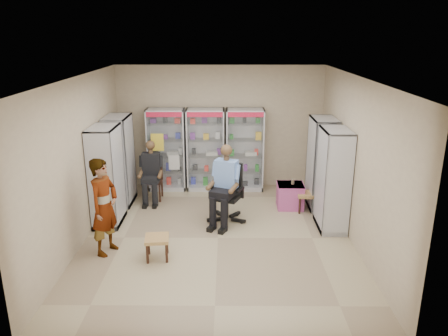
{
  "coord_description": "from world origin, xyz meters",
  "views": [
    {
      "loc": [
        0.17,
        -7.52,
        3.77
      ],
      "look_at": [
        0.11,
        0.7,
        1.17
      ],
      "focal_mm": 35.0,
      "sensor_mm": 36.0,
      "label": 1
    }
  ],
  "objects_px": {
    "pink_trunk": "(290,196)",
    "woven_stool_b": "(157,248)",
    "cabinet_right_near": "(333,180)",
    "cabinet_left_near": "(107,176)",
    "cabinet_back_mid": "(206,150)",
    "standing_man": "(104,207)",
    "cabinet_left_far": "(120,160)",
    "office_chair": "(227,193)",
    "cabinet_back_left": "(167,150)",
    "cabinet_back_right": "(245,150)",
    "cabinet_right_far": "(321,163)",
    "wooden_chair": "(153,180)",
    "seated_shopkeeper": "(227,187)",
    "woven_stool_a": "(306,202)"
  },
  "relations": [
    {
      "from": "seated_shopkeeper",
      "to": "woven_stool_a",
      "type": "height_order",
      "value": "seated_shopkeeper"
    },
    {
      "from": "cabinet_back_right",
      "to": "cabinet_left_near",
      "type": "bearing_deg",
      "value": -144.35
    },
    {
      "from": "cabinet_back_mid",
      "to": "cabinet_left_far",
      "type": "relative_size",
      "value": 1.0
    },
    {
      "from": "office_chair",
      "to": "pink_trunk",
      "type": "bearing_deg",
      "value": 50.19
    },
    {
      "from": "cabinet_back_mid",
      "to": "pink_trunk",
      "type": "relative_size",
      "value": 3.55
    },
    {
      "from": "cabinet_back_right",
      "to": "seated_shopkeeper",
      "type": "distance_m",
      "value": 2.05
    },
    {
      "from": "cabinet_left_far",
      "to": "cabinet_left_near",
      "type": "height_order",
      "value": "same"
    },
    {
      "from": "cabinet_back_mid",
      "to": "office_chair",
      "type": "xyz_separation_m",
      "value": [
        0.51,
        -1.93,
        -0.4
      ]
    },
    {
      "from": "pink_trunk",
      "to": "cabinet_back_mid",
      "type": "bearing_deg",
      "value": 147.9
    },
    {
      "from": "cabinet_right_near",
      "to": "wooden_chair",
      "type": "relative_size",
      "value": 2.13
    },
    {
      "from": "cabinet_left_far",
      "to": "cabinet_back_mid",
      "type": "bearing_deg",
      "value": 116.32
    },
    {
      "from": "seated_shopkeeper",
      "to": "woven_stool_a",
      "type": "xyz_separation_m",
      "value": [
        1.74,
        0.58,
        -0.56
      ]
    },
    {
      "from": "pink_trunk",
      "to": "woven_stool_a",
      "type": "bearing_deg",
      "value": -30.8
    },
    {
      "from": "cabinet_back_right",
      "to": "cabinet_back_mid",
      "type": "bearing_deg",
      "value": 180.0
    },
    {
      "from": "woven_stool_a",
      "to": "standing_man",
      "type": "distance_m",
      "value": 4.34
    },
    {
      "from": "cabinet_right_near",
      "to": "cabinet_left_near",
      "type": "bearing_deg",
      "value": 87.43
    },
    {
      "from": "cabinet_back_mid",
      "to": "standing_man",
      "type": "bearing_deg",
      "value": -115.95
    },
    {
      "from": "pink_trunk",
      "to": "cabinet_left_far",
      "type": "bearing_deg",
      "value": 175.88
    },
    {
      "from": "office_chair",
      "to": "woven_stool_b",
      "type": "relative_size",
      "value": 3.01
    },
    {
      "from": "cabinet_back_mid",
      "to": "pink_trunk",
      "type": "bearing_deg",
      "value": -32.1
    },
    {
      "from": "cabinet_back_mid",
      "to": "woven_stool_a",
      "type": "bearing_deg",
      "value": -31.91
    },
    {
      "from": "cabinet_left_near",
      "to": "pink_trunk",
      "type": "bearing_deg",
      "value": 102.27
    },
    {
      "from": "cabinet_left_far",
      "to": "seated_shopkeeper",
      "type": "bearing_deg",
      "value": 66.23
    },
    {
      "from": "cabinet_right_near",
      "to": "cabinet_left_far",
      "type": "height_order",
      "value": "same"
    },
    {
      "from": "cabinet_back_left",
      "to": "cabinet_left_far",
      "type": "distance_m",
      "value": 1.32
    },
    {
      "from": "cabinet_back_mid",
      "to": "cabinet_right_near",
      "type": "relative_size",
      "value": 1.0
    },
    {
      "from": "cabinet_right_far",
      "to": "woven_stool_b",
      "type": "height_order",
      "value": "cabinet_right_far"
    },
    {
      "from": "cabinet_back_right",
      "to": "cabinet_right_far",
      "type": "xyz_separation_m",
      "value": [
        1.63,
        -1.13,
        0.0
      ]
    },
    {
      "from": "cabinet_right_far",
      "to": "pink_trunk",
      "type": "distance_m",
      "value": 0.99
    },
    {
      "from": "woven_stool_a",
      "to": "woven_stool_b",
      "type": "xyz_separation_m",
      "value": [
        -2.93,
        -2.11,
        -0.01
      ]
    },
    {
      "from": "standing_man",
      "to": "pink_trunk",
      "type": "bearing_deg",
      "value": -38.58
    },
    {
      "from": "cabinet_back_mid",
      "to": "wooden_chair",
      "type": "relative_size",
      "value": 2.13
    },
    {
      "from": "pink_trunk",
      "to": "woven_stool_b",
      "type": "xyz_separation_m",
      "value": [
        -2.6,
        -2.31,
        -0.07
      ]
    },
    {
      "from": "seated_shopkeeper",
      "to": "woven_stool_a",
      "type": "bearing_deg",
      "value": 41.27
    },
    {
      "from": "pink_trunk",
      "to": "woven_stool_b",
      "type": "bearing_deg",
      "value": -138.37
    },
    {
      "from": "cabinet_back_left",
      "to": "standing_man",
      "type": "height_order",
      "value": "cabinet_back_left"
    },
    {
      "from": "cabinet_back_mid",
      "to": "wooden_chair",
      "type": "xyz_separation_m",
      "value": [
        -1.2,
        -0.73,
        -0.53
      ]
    },
    {
      "from": "cabinet_right_near",
      "to": "woven_stool_b",
      "type": "height_order",
      "value": "cabinet_right_near"
    },
    {
      "from": "cabinet_left_far",
      "to": "cabinet_right_far",
      "type": "bearing_deg",
      "value": 87.43
    },
    {
      "from": "cabinet_back_mid",
      "to": "cabinet_left_near",
      "type": "bearing_deg",
      "value": -132.8
    },
    {
      "from": "seated_shopkeeper",
      "to": "standing_man",
      "type": "relative_size",
      "value": 0.89
    },
    {
      "from": "cabinet_back_mid",
      "to": "seated_shopkeeper",
      "type": "height_order",
      "value": "cabinet_back_mid"
    },
    {
      "from": "woven_stool_a",
      "to": "standing_man",
      "type": "bearing_deg",
      "value": -153.9
    },
    {
      "from": "woven_stool_b",
      "to": "cabinet_back_left",
      "type": "bearing_deg",
      "value": 94.43
    },
    {
      "from": "cabinet_back_right",
      "to": "wooden_chair",
      "type": "bearing_deg",
      "value": -161.25
    },
    {
      "from": "cabinet_back_left",
      "to": "woven_stool_a",
      "type": "distance_m",
      "value": 3.58
    },
    {
      "from": "cabinet_left_far",
      "to": "cabinet_back_right",
      "type": "bearing_deg",
      "value": 108.19
    },
    {
      "from": "cabinet_right_far",
      "to": "cabinet_back_right",
      "type": "bearing_deg",
      "value": 55.27
    },
    {
      "from": "cabinet_back_right",
      "to": "cabinet_right_near",
      "type": "xyz_separation_m",
      "value": [
        1.63,
        -2.23,
        0.0
      ]
    },
    {
      "from": "cabinet_back_mid",
      "to": "standing_man",
      "type": "xyz_separation_m",
      "value": [
        -1.6,
        -3.29,
        -0.13
      ]
    }
  ]
}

